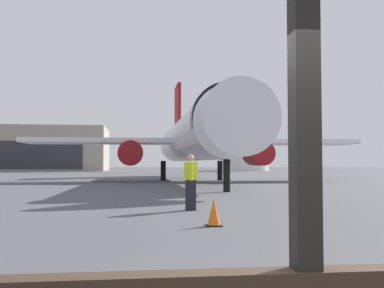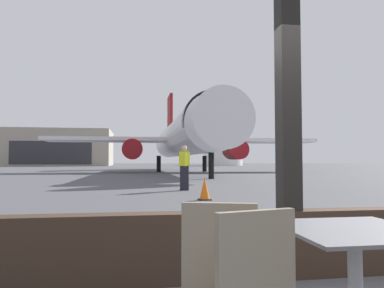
# 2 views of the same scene
# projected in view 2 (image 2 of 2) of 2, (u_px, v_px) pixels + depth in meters

# --- Properties ---
(ground_plane) EXTENTS (220.00, 220.00, 0.00)m
(ground_plane) POSITION_uv_depth(u_px,v_px,m) (149.00, 170.00, 43.04)
(ground_plane) COLOR #4C4C51
(window_frame) EXTENTS (9.10, 0.24, 3.83)m
(window_frame) POSITION_uv_depth(u_px,v_px,m) (288.00, 142.00, 3.63)
(window_frame) COLOR #38281E
(window_frame) RESTS_ON ground
(dining_table) EXTENTS (0.77, 0.77, 0.76)m
(dining_table) POSITION_uv_depth(u_px,v_px,m) (355.00, 287.00, 2.03)
(dining_table) COLOR slate
(dining_table) RESTS_ON ground
(cafe_chair_window_left) EXTENTS (0.47, 0.47, 0.92)m
(cafe_chair_window_left) POSITION_uv_depth(u_px,v_px,m) (221.00, 270.00, 1.99)
(cafe_chair_window_left) COLOR gray
(cafe_chair_window_left) RESTS_ON ground
(airplane) EXTENTS (26.86, 33.93, 10.38)m
(airplane) POSITION_uv_depth(u_px,v_px,m) (184.00, 137.00, 35.91)
(airplane) COLOR silver
(airplane) RESTS_ON ground
(ground_crew_worker) EXTENTS (0.40, 0.57, 1.74)m
(ground_crew_worker) POSITION_uv_depth(u_px,v_px,m) (184.00, 167.00, 13.97)
(ground_crew_worker) COLOR black
(ground_crew_worker) RESTS_ON ground
(traffic_cone) EXTENTS (0.36, 0.36, 0.65)m
(traffic_cone) POSITION_uv_depth(u_px,v_px,m) (205.00, 189.00, 10.54)
(traffic_cone) COLOR orange
(traffic_cone) RESTS_ON ground
(distant_hangar) EXTENTS (23.70, 16.30, 8.14)m
(distant_hangar) POSITION_uv_depth(u_px,v_px,m) (59.00, 148.00, 83.64)
(distant_hangar) COLOR #9E9384
(distant_hangar) RESTS_ON ground
(fuel_storage_tank) EXTENTS (9.21, 9.21, 5.72)m
(fuel_storage_tank) POSITION_uv_depth(u_px,v_px,m) (223.00, 154.00, 85.99)
(fuel_storage_tank) COLOR white
(fuel_storage_tank) RESTS_ON ground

